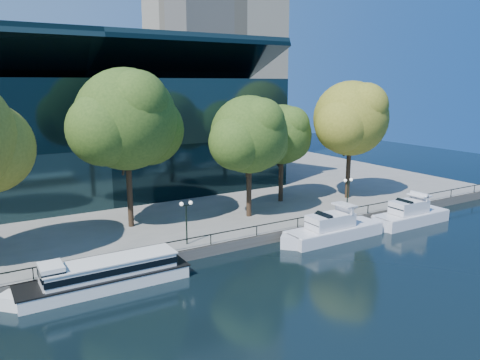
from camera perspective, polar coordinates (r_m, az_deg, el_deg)
ground at (r=40.83m, az=-1.40°, el=-10.50°), size 160.00×160.00×0.00m
promenade at (r=73.23m, az=-15.71°, el=-0.46°), size 90.00×67.08×1.00m
railing at (r=42.84m, az=-3.59°, el=-6.67°), size 88.20×0.08×0.99m
convention_building at (r=66.62m, az=-18.33°, el=5.19°), size 50.00×24.57×21.43m
tour_boat at (r=37.87m, az=-16.61°, el=-11.00°), size 14.09×3.14×2.67m
cruiser_near at (r=47.98m, az=10.98°, el=-5.92°), size 11.84×3.05×3.43m
cruiser_far at (r=55.26m, az=19.85°, el=-4.01°), size 10.63×2.94×3.47m
tree_2 at (r=47.61m, az=-13.44°, el=6.95°), size 12.55×10.29×15.97m
tree_3 at (r=50.24m, az=1.33°, el=5.36°), size 10.40×8.53×13.20m
tree_4 at (r=57.17m, az=5.26°, el=5.39°), size 9.04×7.41×11.94m
tree_5 at (r=60.24m, az=13.51°, el=7.12°), size 11.59×9.50×14.75m
lamp_1 at (r=42.56m, az=-6.57°, el=-3.97°), size 1.26×0.36×4.03m
lamp_2 at (r=53.59m, az=13.01°, el=-0.91°), size 1.26×0.36×4.03m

